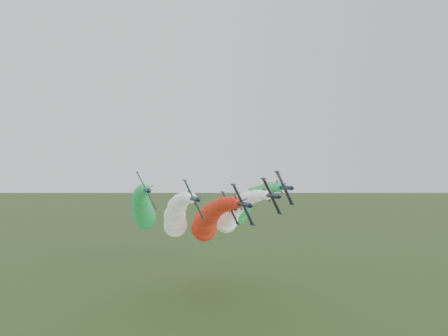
# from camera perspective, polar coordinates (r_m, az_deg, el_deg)

# --- Properties ---
(jet_lead) EXTENTS (12.11, 68.63, 20.84)m
(jet_lead) POSITION_cam_1_polar(r_m,az_deg,el_deg) (134.39, -2.09, -6.99)
(jet_lead) COLOR black
(jet_lead) RESTS_ON ground
(jet_inner_left) EXTENTS (12.29, 68.80, 21.01)m
(jet_inner_left) POSITION_cam_1_polar(r_m,az_deg,el_deg) (141.08, -6.29, -6.32)
(jet_inner_left) COLOR black
(jet_inner_left) RESTS_ON ground
(jet_inner_right) EXTENTS (12.13, 68.65, 20.86)m
(jet_inner_right) POSITION_cam_1_polar(r_m,az_deg,el_deg) (147.96, 1.01, -6.00)
(jet_inner_right) COLOR black
(jet_inner_right) RESTS_ON ground
(jet_outer_left) EXTENTS (11.73, 68.25, 20.46)m
(jet_outer_left) POSITION_cam_1_polar(r_m,az_deg,el_deg) (144.68, -10.51, -5.34)
(jet_outer_left) COLOR black
(jet_outer_left) RESTS_ON ground
(jet_outer_right) EXTENTS (11.93, 68.45, 20.66)m
(jet_outer_right) POSITION_cam_1_polar(r_m,az_deg,el_deg) (155.55, 2.47, -5.10)
(jet_outer_right) COLOR black
(jet_outer_right) RESTS_ON ground
(jet_trail) EXTENTS (12.09, 68.61, 20.82)m
(jet_trail) POSITION_cam_1_polar(r_m,az_deg,el_deg) (157.86, -2.63, -6.97)
(jet_trail) COLOR black
(jet_trail) RESTS_ON ground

